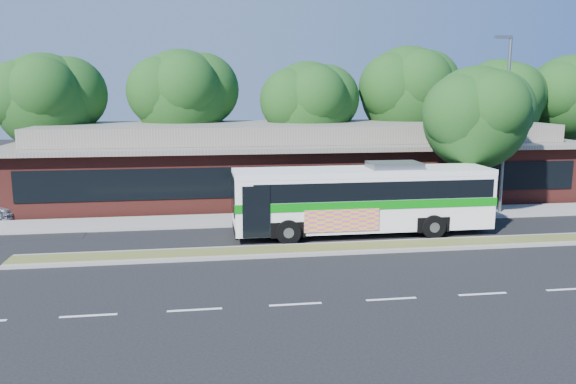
% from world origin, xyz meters
% --- Properties ---
extents(ground, '(120.00, 120.00, 0.00)m').
position_xyz_m(ground, '(0.00, 0.00, 0.00)').
color(ground, black).
rests_on(ground, ground).
extents(median_strip, '(26.00, 1.10, 0.15)m').
position_xyz_m(median_strip, '(0.00, 0.60, 0.07)').
color(median_strip, '#525D27').
rests_on(median_strip, ground).
extents(sidewalk, '(44.00, 2.60, 0.12)m').
position_xyz_m(sidewalk, '(0.00, 6.40, 0.06)').
color(sidewalk, gray).
rests_on(sidewalk, ground).
extents(plaza_building, '(33.20, 11.20, 4.45)m').
position_xyz_m(plaza_building, '(0.00, 12.99, 2.13)').
color(plaza_building, '#5D231D').
rests_on(plaza_building, ground).
extents(lamp_post, '(0.93, 0.18, 9.07)m').
position_xyz_m(lamp_post, '(9.56, 6.00, 4.90)').
color(lamp_post, slate).
rests_on(lamp_post, ground).
extents(tree_bg_a, '(6.47, 5.80, 8.63)m').
position_xyz_m(tree_bg_a, '(-14.58, 15.14, 5.87)').
color(tree_bg_a, black).
rests_on(tree_bg_a, ground).
extents(tree_bg_b, '(6.69, 6.00, 9.00)m').
position_xyz_m(tree_bg_b, '(-6.57, 16.14, 6.14)').
color(tree_bg_b, black).
rests_on(tree_bg_b, ground).
extents(tree_bg_c, '(6.24, 5.60, 8.26)m').
position_xyz_m(tree_bg_c, '(1.40, 15.13, 5.59)').
color(tree_bg_c, black).
rests_on(tree_bg_c, ground).
extents(tree_bg_d, '(6.91, 6.20, 9.37)m').
position_xyz_m(tree_bg_d, '(8.45, 16.15, 6.42)').
color(tree_bg_d, black).
rests_on(tree_bg_d, ground).
extents(tree_bg_e, '(6.47, 5.80, 8.50)m').
position_xyz_m(tree_bg_e, '(14.42, 15.14, 5.74)').
color(tree_bg_e, black).
rests_on(tree_bg_e, ground).
extents(tree_bg_f, '(6.69, 6.00, 8.92)m').
position_xyz_m(tree_bg_f, '(20.43, 16.14, 6.06)').
color(tree_bg_f, black).
rests_on(tree_bg_f, ground).
extents(transit_bus, '(11.56, 2.77, 3.24)m').
position_xyz_m(transit_bus, '(1.36, 2.98, 1.80)').
color(transit_bus, white).
rests_on(transit_bus, ground).
extents(sidewalk_tree, '(5.67, 5.09, 7.59)m').
position_xyz_m(sidewalk_tree, '(7.97, 5.42, 5.16)').
color(sidewalk_tree, black).
rests_on(sidewalk_tree, ground).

